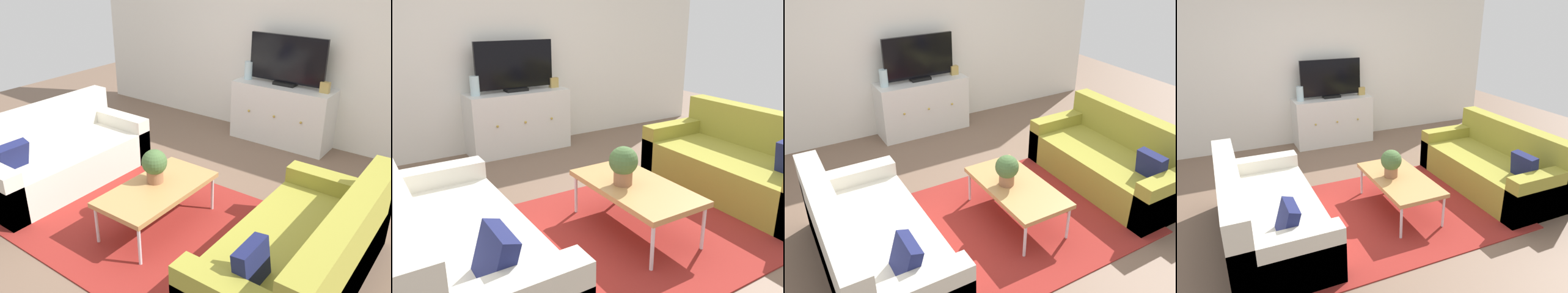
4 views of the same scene
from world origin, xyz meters
The scene contains 11 objects.
ground_plane centered at (0.00, 0.00, 0.00)m, with size 10.00×10.00×0.00m, color brown.
wall_back centered at (0.00, 2.55, 1.35)m, with size 6.40×0.12×2.70m, color silver.
area_rug centered at (0.00, -0.15, 0.01)m, with size 2.50×1.90×0.01m, color maroon.
couch_left_side centered at (-1.44, -0.10, 0.26)m, with size 0.89×1.83×0.80m.
couch_right_side centered at (1.44, -0.10, 0.26)m, with size 0.89×1.83×0.80m.
coffee_table centered at (0.04, -0.14, 0.38)m, with size 0.57×1.09×0.41m.
potted_plant centered at (-0.03, -0.08, 0.58)m, with size 0.23×0.23×0.31m.
tv_console centered at (0.07, 2.27, 0.39)m, with size 1.28×0.47×0.77m.
flat_screen_tv centered at (0.07, 2.29, 1.08)m, with size 1.00×0.16×0.62m.
glass_vase centered at (-0.45, 2.27, 0.89)m, with size 0.11×0.11×0.23m, color silver.
mantel_clock centered at (0.60, 2.27, 0.84)m, with size 0.11×0.07×0.13m, color tan.
Camera 4 is at (-1.72, -3.32, 2.18)m, focal length 33.41 mm.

